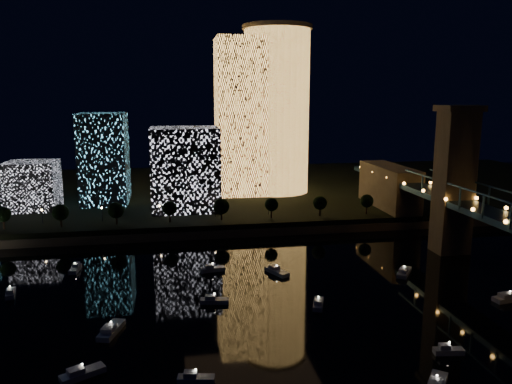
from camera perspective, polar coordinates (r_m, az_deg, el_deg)
ground at (r=118.47m, az=5.62°, el=-15.76°), size 520.00×520.00×0.00m
far_bank at (r=268.26m, az=-3.38°, el=0.09°), size 420.00×160.00×5.00m
seawall at (r=193.14m, az=-0.79°, el=-4.53°), size 420.00×6.00×3.00m
tower_cylindrical at (r=250.99m, az=2.38°, el=9.30°), size 34.00×34.00×81.35m
tower_rectangular at (r=245.46m, az=-1.76°, el=8.51°), size 23.62×23.62×75.14m
midrise_blocks at (r=227.98m, az=-17.43°, el=2.58°), size 120.48×45.98×40.48m
motorboats at (r=128.91m, az=0.89°, el=-12.99°), size 137.47×85.00×2.78m
esplanade_trees at (r=194.82m, az=-12.18°, el=-1.93°), size 166.17×6.91×8.95m
street_lamps at (r=200.84m, az=-10.97°, el=-1.92°), size 132.70×0.70×5.65m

